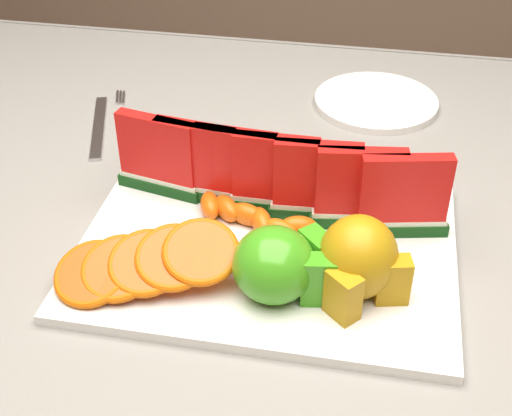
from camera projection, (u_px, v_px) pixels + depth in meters
The scene contains 11 objects.
table at pixel (201, 284), 0.89m from camera, with size 1.40×0.90×0.75m.
tablecloth at pixel (199, 245), 0.85m from camera, with size 1.53×1.03×0.20m.
platter at pixel (267, 248), 0.77m from camera, with size 0.40×0.30×0.01m.
apple_cluster at pixel (281, 265), 0.69m from camera, with size 0.12×0.10×0.08m.
pear_cluster at pixel (359, 261), 0.69m from camera, with size 0.10×0.11×0.09m.
side_plate at pixel (376, 102), 1.04m from camera, with size 0.18×0.18×0.01m.
fork at pixel (101, 124), 0.99m from camera, with size 0.07×0.19×0.00m.
watermelon_row at pixel (276, 177), 0.79m from camera, with size 0.39×0.07×0.10m.
orange_fan_front at pixel (146, 263), 0.70m from camera, with size 0.20×0.12×0.05m.
orange_fan_back at pixel (264, 165), 0.86m from camera, with size 0.29×0.11×0.04m.
tangerine_segments at pixel (253, 218), 0.78m from camera, with size 0.14×0.07×0.03m.
Camera 1 is at (0.19, -0.63, 1.26)m, focal length 50.00 mm.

